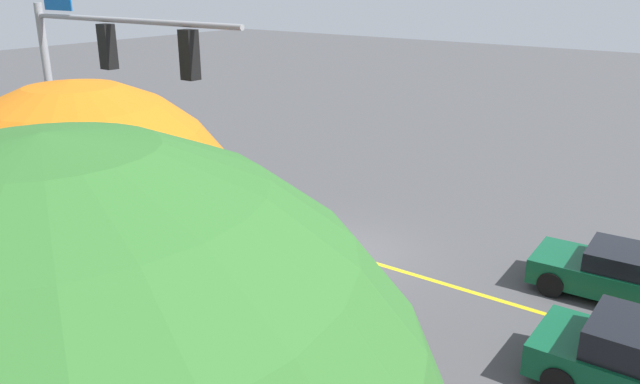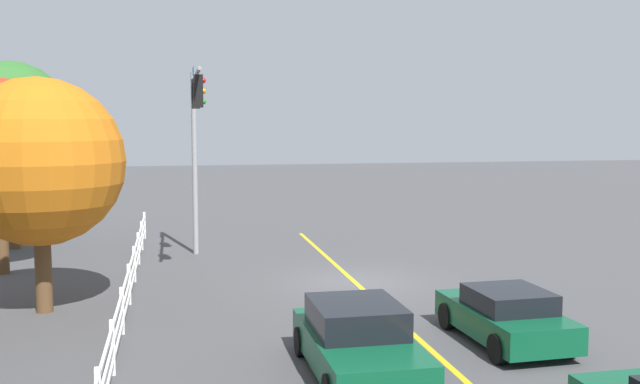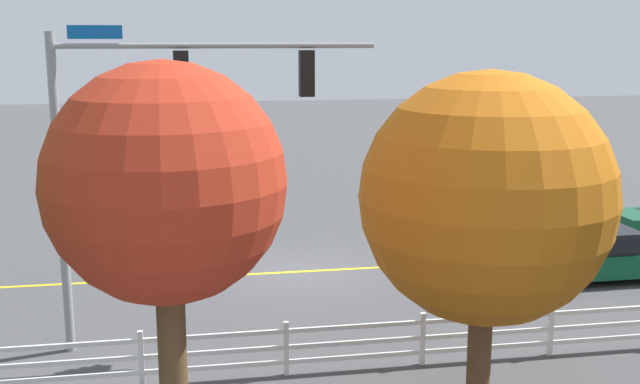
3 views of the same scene
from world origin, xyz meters
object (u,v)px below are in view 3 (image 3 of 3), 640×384
(car_0, at_px, (599,254))
(car_2, at_px, (498,226))
(tree_0, at_px, (486,199))
(tree_2, at_px, (166,187))

(car_0, height_order, car_2, car_0)
(car_2, distance_m, tree_0, 12.48)
(tree_0, bearing_deg, car_2, -114.45)
(tree_0, distance_m, tree_2, 5.90)
(car_2, bearing_deg, tree_2, 49.27)
(car_2, relative_size, tree_2, 0.61)
(car_0, relative_size, tree_0, 0.71)
(car_0, bearing_deg, car_2, 109.88)
(tree_0, height_order, tree_2, tree_2)
(tree_0, xyz_separation_m, tree_2, (5.41, 2.19, 0.83))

